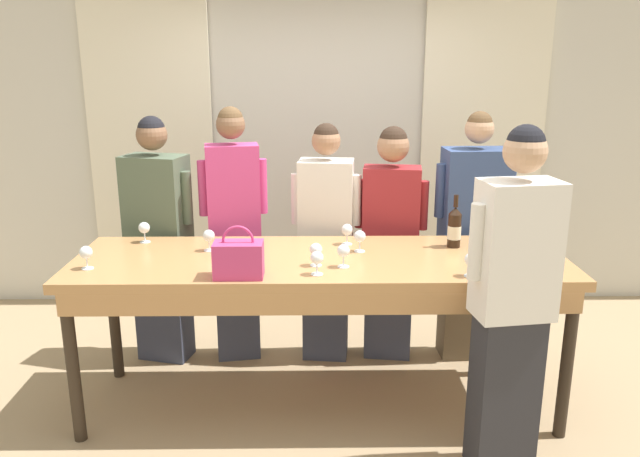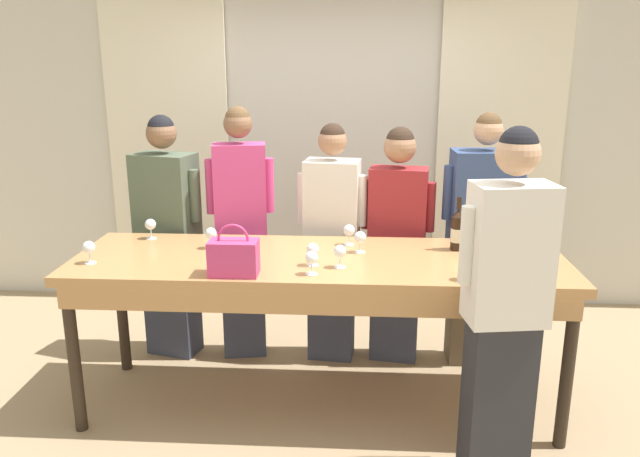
% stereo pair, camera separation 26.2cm
% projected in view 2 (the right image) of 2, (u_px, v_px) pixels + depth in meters
% --- Properties ---
extents(ground_plane, '(18.00, 18.00, 0.00)m').
position_uv_depth(ground_plane, '(319.00, 403.00, 3.92)').
color(ground_plane, tan).
extents(wall_back, '(12.00, 0.06, 2.80)m').
position_uv_depth(wall_back, '(332.00, 142.00, 5.27)').
color(wall_back, beige).
rests_on(wall_back, ground_plane).
extents(curtain_panel_left, '(1.02, 0.03, 2.69)m').
position_uv_depth(curtain_panel_left, '(169.00, 148.00, 5.30)').
color(curtain_panel_left, '#EFE5C6').
rests_on(curtain_panel_left, ground_plane).
extents(curtain_panel_right, '(1.02, 0.03, 2.69)m').
position_uv_depth(curtain_panel_right, '(499.00, 151.00, 5.15)').
color(curtain_panel_right, '#EFE5C6').
rests_on(curtain_panel_right, ground_plane).
extents(tasting_bar, '(2.89, 0.89, 0.96)m').
position_uv_depth(tasting_bar, '(319.00, 272.00, 3.66)').
color(tasting_bar, '#B27F4C').
rests_on(tasting_bar, ground_plane).
extents(wine_bottle, '(0.08, 0.08, 0.33)m').
position_uv_depth(wine_bottle, '(458.00, 230.00, 3.77)').
color(wine_bottle, black).
rests_on(wine_bottle, tasting_bar).
extents(handbag, '(0.26, 0.15, 0.28)m').
position_uv_depth(handbag, '(234.00, 257.00, 3.34)').
color(handbag, '#C63870').
rests_on(handbag, tasting_bar).
extents(wine_glass_front_left, '(0.07, 0.07, 0.13)m').
position_uv_depth(wine_glass_front_left, '(493.00, 234.00, 3.81)').
color(wine_glass_front_left, white).
rests_on(wine_glass_front_left, tasting_bar).
extents(wine_glass_front_mid, '(0.07, 0.07, 0.13)m').
position_uv_depth(wine_glass_front_mid, '(360.00, 238.00, 3.73)').
color(wine_glass_front_mid, white).
rests_on(wine_glass_front_mid, tasting_bar).
extents(wine_glass_front_right, '(0.07, 0.07, 0.13)m').
position_uv_depth(wine_glass_front_right, '(490.00, 258.00, 3.35)').
color(wine_glass_front_right, white).
rests_on(wine_glass_front_right, tasting_bar).
extents(wine_glass_center_left, '(0.07, 0.07, 0.13)m').
position_uv_depth(wine_glass_center_left, '(516.00, 241.00, 3.66)').
color(wine_glass_center_left, white).
rests_on(wine_glass_center_left, tasting_bar).
extents(wine_glass_center_mid, '(0.07, 0.07, 0.13)m').
position_uv_depth(wine_glass_center_mid, '(349.00, 231.00, 3.87)').
color(wine_glass_center_mid, white).
rests_on(wine_glass_center_mid, tasting_bar).
extents(wine_glass_center_right, '(0.07, 0.07, 0.13)m').
position_uv_depth(wine_glass_center_right, '(312.00, 258.00, 3.35)').
color(wine_glass_center_right, white).
rests_on(wine_glass_center_right, tasting_bar).
extents(wine_glass_back_left, '(0.07, 0.07, 0.13)m').
position_uv_depth(wine_glass_back_left, '(467.00, 264.00, 3.26)').
color(wine_glass_back_left, white).
rests_on(wine_glass_back_left, tasting_bar).
extents(wine_glass_back_mid, '(0.07, 0.07, 0.13)m').
position_uv_depth(wine_glass_back_mid, '(89.00, 248.00, 3.53)').
color(wine_glass_back_mid, white).
rests_on(wine_glass_back_mid, tasting_bar).
extents(wine_glass_back_right, '(0.07, 0.07, 0.13)m').
position_uv_depth(wine_glass_back_right, '(340.00, 252.00, 3.46)').
color(wine_glass_back_right, white).
rests_on(wine_glass_back_right, tasting_bar).
extents(wine_glass_near_host, '(0.07, 0.07, 0.13)m').
position_uv_depth(wine_glass_near_host, '(150.00, 225.00, 4.01)').
color(wine_glass_near_host, white).
rests_on(wine_glass_near_host, tasting_bar).
extents(wine_glass_by_bottle, '(0.07, 0.07, 0.13)m').
position_uv_depth(wine_glass_by_bottle, '(211.00, 234.00, 3.81)').
color(wine_glass_by_bottle, white).
rests_on(wine_glass_by_bottle, tasting_bar).
extents(wine_glass_by_handbag, '(0.07, 0.07, 0.13)m').
position_uv_depth(wine_glass_by_handbag, '(313.00, 250.00, 3.49)').
color(wine_glass_by_handbag, white).
rests_on(wine_glass_by_handbag, tasting_bar).
extents(guest_olive_jacket, '(0.52, 0.35, 1.73)m').
position_uv_depth(guest_olive_jacket, '(168.00, 236.00, 4.38)').
color(guest_olive_jacket, '#383D51').
rests_on(guest_olive_jacket, ground_plane).
extents(guest_pink_top, '(0.47, 0.26, 1.79)m').
position_uv_depth(guest_pink_top, '(242.00, 230.00, 4.33)').
color(guest_pink_top, '#383D51').
rests_on(guest_pink_top, ground_plane).
extents(guest_cream_sweater, '(0.48, 0.29, 1.68)m').
position_uv_depth(guest_cream_sweater, '(332.00, 242.00, 4.32)').
color(guest_cream_sweater, '#383D51').
rests_on(guest_cream_sweater, ground_plane).
extents(guest_striped_shirt, '(0.50, 0.27, 1.66)m').
position_uv_depth(guest_striped_shirt, '(397.00, 241.00, 4.29)').
color(guest_striped_shirt, '#383D51').
rests_on(guest_striped_shirt, ground_plane).
extents(guest_navy_coat, '(0.55, 0.29, 1.76)m').
position_uv_depth(guest_navy_coat, '(481.00, 241.00, 4.25)').
color(guest_navy_coat, brown).
rests_on(guest_navy_coat, ground_plane).
extents(host_pouring, '(0.49, 0.29, 1.80)m').
position_uv_depth(host_pouring, '(505.00, 306.00, 3.01)').
color(host_pouring, '#28282D').
rests_on(host_pouring, ground_plane).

